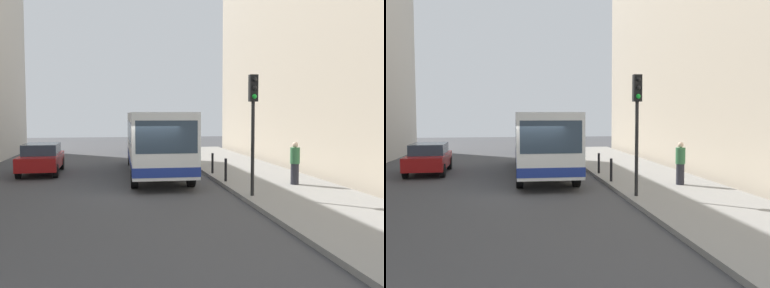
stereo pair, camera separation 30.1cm
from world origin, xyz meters
TOP-DOWN VIEW (x-y plane):
  - ground_plane at (0.00, 0.00)m, footprint 80.00×80.00m
  - sidewalk at (5.40, 0.00)m, footprint 4.40×40.00m
  - building_right at (11.50, 4.00)m, footprint 7.00×32.00m
  - bus at (0.87, 4.95)m, footprint 2.67×11.05m
  - car_beside_bus at (-4.63, 5.98)m, footprint 1.97×4.45m
  - car_behind_bus at (1.63, 16.33)m, footprint 2.08×4.50m
  - traffic_light at (3.55, -2.14)m, footprint 0.28×0.33m
  - bollard_near at (3.45, 1.12)m, footprint 0.11×0.11m
  - bollard_mid at (3.45, 3.61)m, footprint 0.11×0.11m
  - pedestrian_near_signal at (5.95, -0.11)m, footprint 0.38×0.38m

SIDE VIEW (x-z plane):
  - ground_plane at x=0.00m, z-range 0.00..0.00m
  - sidewalk at x=5.40m, z-range 0.00..0.15m
  - bollard_near at x=3.45m, z-range 0.15..1.10m
  - bollard_mid at x=3.45m, z-range 0.15..1.10m
  - car_beside_bus at x=-4.63m, z-range 0.04..1.52m
  - car_behind_bus at x=1.63m, z-range 0.04..1.52m
  - pedestrian_near_signal at x=5.95m, z-range 0.15..1.84m
  - bus at x=0.87m, z-range 0.23..3.23m
  - traffic_light at x=3.55m, z-range 0.96..5.06m
  - building_right at x=11.50m, z-range 0.00..17.03m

